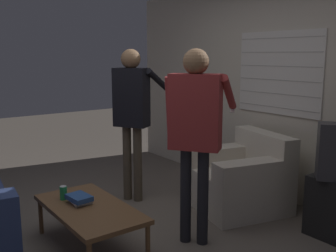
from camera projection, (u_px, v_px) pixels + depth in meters
The scene contains 9 objects.
ground_plane at pixel (124, 237), 3.68m from camera, with size 16.00×16.00×0.00m, color #665B51.
wall_back at pixel (272, 89), 4.63m from camera, with size 5.20×0.08×2.55m.
armchair_beige at pixel (241, 179), 4.36m from camera, with size 1.11×1.09×0.83m.
coffee_table at pixel (89, 210), 3.43m from camera, with size 1.14×0.59×0.38m.
person_left_standing at pixel (132, 106), 4.45m from camera, with size 0.50×0.83×1.75m.
person_right_standing at pixel (195, 122), 3.40m from camera, with size 0.54×0.84×1.74m.
book_stack at pixel (80, 199), 3.49m from camera, with size 0.25×0.20×0.08m.
soda_can at pixel (63, 193), 3.58m from camera, with size 0.07×0.07×0.13m.
spare_remote at pixel (73, 195), 3.65m from camera, with size 0.08×0.14×0.02m.
Camera 1 is at (3.00, -1.71, 1.68)m, focal length 42.00 mm.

